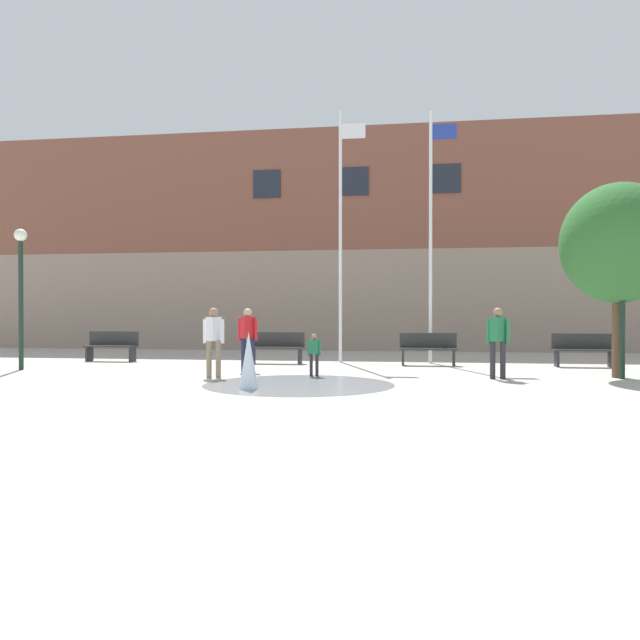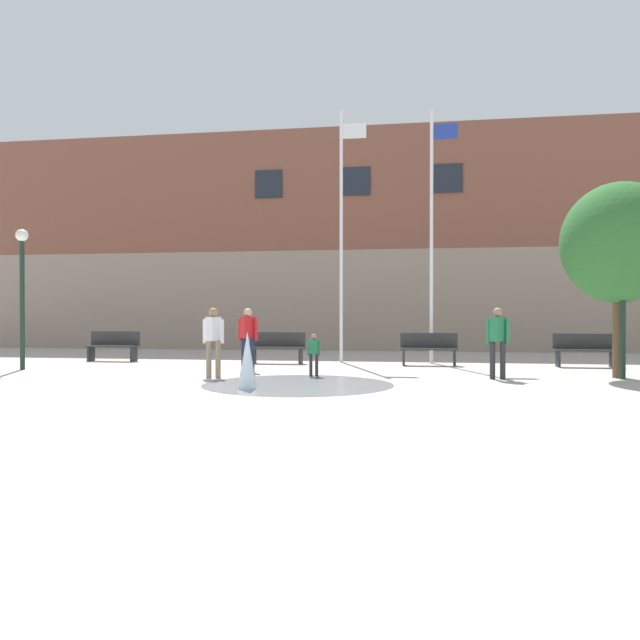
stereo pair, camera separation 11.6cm
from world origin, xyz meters
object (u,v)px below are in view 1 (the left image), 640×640
at_px(park_bench_left_of_flagpoles, 277,347).
at_px(park_bench_center, 428,348).
at_px(park_bench_far_right, 583,349).
at_px(adult_watching, 498,337).
at_px(lamp_post_left_lane, 21,277).
at_px(adult_near_bench, 248,334).
at_px(flagpole_right, 432,229).
at_px(street_tree_near_building, 619,244).
at_px(flagpole_left, 341,228).
at_px(teen_by_trashcan, 214,337).
at_px(lamp_post_right_lane, 623,268).
at_px(park_bench_far_left, 112,346).
at_px(child_running, 314,351).

relative_size(park_bench_left_of_flagpoles, park_bench_center, 1.00).
xyz_separation_m(park_bench_far_right, adult_watching, (-2.74, -3.59, 0.45)).
height_order(park_bench_left_of_flagpoles, lamp_post_left_lane, lamp_post_left_lane).
bearing_deg(adult_near_bench, flagpole_right, 164.50).
height_order(flagpole_right, street_tree_near_building, flagpole_right).
bearing_deg(flagpole_left, adult_watching, -47.49).
bearing_deg(park_bench_center, street_tree_near_building, -33.48).
bearing_deg(lamp_post_left_lane, street_tree_near_building, 0.67).
bearing_deg(park_bench_left_of_flagpoles, adult_watching, -31.38).
bearing_deg(lamp_post_left_lane, park_bench_left_of_flagpoles, 25.90).
xyz_separation_m(adult_near_bench, flagpole_right, (4.64, 3.44, 3.01)).
xyz_separation_m(teen_by_trashcan, lamp_post_left_lane, (-5.55, 1.15, 1.47)).
relative_size(adult_near_bench, flagpole_left, 0.21).
bearing_deg(adult_near_bench, street_tree_near_building, 126.84).
distance_m(park_bench_far_right, lamp_post_left_lane, 15.08).
height_order(park_bench_center, flagpole_right, flagpole_right).
height_order(adult_watching, lamp_post_right_lane, lamp_post_right_lane).
bearing_deg(park_bench_far_right, flagpole_left, 173.57).
xyz_separation_m(teen_by_trashcan, adult_watching, (6.36, 0.59, 0.00)).
relative_size(flagpole_left, lamp_post_left_lane, 2.07).
height_order(adult_near_bench, flagpole_left, flagpole_left).
height_order(park_bench_far_left, adult_watching, adult_watching).
bearing_deg(lamp_post_left_lane, park_bench_far_right, 11.68).
distance_m(park_bench_left_of_flagpoles, lamp_post_right_lane, 9.30).
bearing_deg(child_running, street_tree_near_building, -150.51).
height_order(park_bench_far_left, teen_by_trashcan, teen_by_trashcan).
bearing_deg(park_bench_left_of_flagpoles, lamp_post_left_lane, -154.10).
bearing_deg(park_bench_far_right, park_bench_center, -178.89).
bearing_deg(teen_by_trashcan, park_bench_left_of_flagpoles, -169.58).
distance_m(park_bench_left_of_flagpoles, flagpole_right, 5.72).
bearing_deg(park_bench_far_right, flagpole_right, 169.41).
bearing_deg(park_bench_center, adult_near_bench, -150.09).
bearing_deg(park_bench_left_of_flagpoles, park_bench_far_left, 178.57).
xyz_separation_m(park_bench_far_left, teen_by_trashcan, (4.62, -4.25, 0.45)).
distance_m(teen_by_trashcan, street_tree_near_building, 9.45).
bearing_deg(park_bench_left_of_flagpoles, adult_near_bench, -93.72).
relative_size(adult_near_bench, street_tree_near_building, 0.36).
distance_m(flagpole_right, lamp_post_left_lane, 11.35).
distance_m(park_bench_far_left, park_bench_center, 9.54).
bearing_deg(park_bench_center, park_bench_far_left, 179.08).
bearing_deg(adult_near_bench, teen_by_trashcan, 23.04).
relative_size(flagpole_right, lamp_post_right_lane, 1.97).
relative_size(park_bench_far_right, flagpole_left, 0.21).
distance_m(park_bench_left_of_flagpoles, teen_by_trashcan, 4.19).
distance_m(lamp_post_left_lane, lamp_post_right_lane, 14.65).
xyz_separation_m(park_bench_far_left, lamp_post_left_lane, (-0.93, -3.10, 1.93)).
height_order(teen_by_trashcan, child_running, teen_by_trashcan).
relative_size(park_bench_left_of_flagpoles, adult_near_bench, 1.01).
bearing_deg(adult_watching, park_bench_far_right, 5.97).
relative_size(park_bench_far_left, park_bench_left_of_flagpoles, 1.00).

